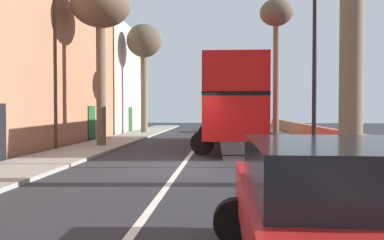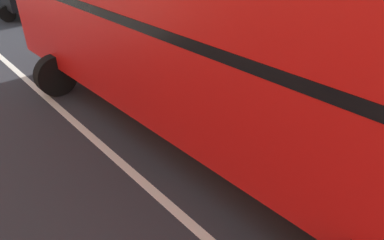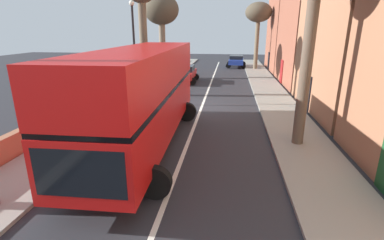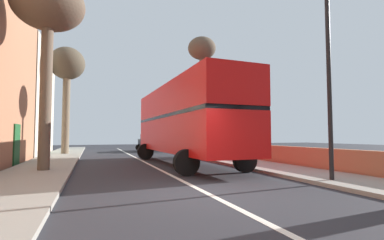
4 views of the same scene
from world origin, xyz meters
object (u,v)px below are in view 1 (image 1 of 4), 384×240
Objects in this scene: street_tree_right_3 at (276,21)px; street_tree_left_4 at (144,46)px; lamppost_right at (315,50)px; parked_car_black_right_1 at (237,121)px; double_decker_bus at (230,100)px; parked_car_red_right_0 at (334,206)px; street_tree_left_2 at (101,10)px.

street_tree_right_3 is 1.03× the size of street_tree_left_4.
lamppost_right is at bearing -61.62° from street_tree_left_4.
street_tree_right_3 is 1.37× the size of lamppost_right.
parked_car_black_right_1 is 0.53× the size of street_tree_left_4.
double_decker_bus reaches higher than parked_car_red_right_0.
parked_car_red_right_0 is at bearing -63.81° from street_tree_left_2.
street_tree_left_2 is at bearing -171.08° from double_decker_bus.
street_tree_left_2 is (-7.19, 14.62, 5.87)m from parked_car_red_right_0.
parked_car_red_right_0 is 9.35m from lamppost_right.
street_tree_left_2 is at bearing 116.19° from parked_car_red_right_0.
parked_car_red_right_0 is at bearing -90.00° from parked_car_black_right_1.
double_decker_bus is 1.32× the size of street_tree_left_4.
lamppost_right is at bearing -69.42° from double_decker_bus.
lamppost_right is (1.80, -19.73, 2.86)m from parked_car_black_right_1.
street_tree_left_4 is at bearing 90.64° from street_tree_left_2.
street_tree_left_4 is 19.42m from lamppost_right.
double_decker_bus is 7.54m from lamppost_right.
lamppost_right is (8.99, -5.92, -2.97)m from street_tree_left_2.
parked_car_black_right_1 is at bearing 105.18° from street_tree_right_3.
parked_car_black_right_1 is 20.01m from lamppost_right.
parked_car_red_right_0 is 0.93× the size of parked_car_black_right_1.
parked_car_black_right_1 is (-0.00, 28.43, 0.04)m from parked_car_red_right_0.
parked_car_red_right_0 is 17.32m from street_tree_left_2.
parked_car_red_right_0 is (0.80, -15.63, -1.45)m from double_decker_bus.
street_tree_left_2 is 11.17m from lamppost_right.
street_tree_right_3 is (2.95, 4.86, 5.08)m from double_decker_bus.
double_decker_bus is at bearing -121.28° from street_tree_right_3.
street_tree_left_2 reaches higher than double_decker_bus.
street_tree_left_2 is (-7.19, -13.81, 5.83)m from parked_car_black_right_1.
double_decker_bus is at bearing 92.93° from parked_car_red_right_0.
street_tree_right_3 reaches higher than parked_car_black_right_1.
lamppost_right is at bearing -91.72° from street_tree_right_3.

